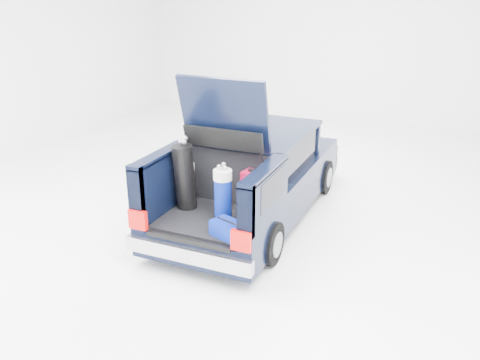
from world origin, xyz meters
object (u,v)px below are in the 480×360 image
at_px(car, 255,176).
at_px(blue_duffel, 228,229).
at_px(red_suitcase, 256,193).
at_px(black_golf_bag, 185,177).
at_px(blue_golf_bag, 223,195).

relative_size(car, blue_duffel, 9.44).
height_order(red_suitcase, black_golf_bag, black_golf_bag).
relative_size(car, red_suitcase, 7.34).
relative_size(red_suitcase, black_golf_bag, 0.61).
bearing_deg(blue_duffel, blue_golf_bag, 143.54).
bearing_deg(red_suitcase, black_golf_bag, -158.31).
height_order(black_golf_bag, blue_golf_bag, black_golf_bag).
xyz_separation_m(car, blue_golf_bag, (0.20, -1.63, 0.30)).
bearing_deg(car, red_suitcase, -67.28).
bearing_deg(black_golf_bag, car, 95.82).
height_order(car, blue_duffel, car).
bearing_deg(red_suitcase, blue_duffel, -85.20).
xyz_separation_m(car, blue_duffel, (0.44, -2.01, 0.03)).
distance_m(car, blue_golf_bag, 1.67).
distance_m(car, blue_duffel, 2.06).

